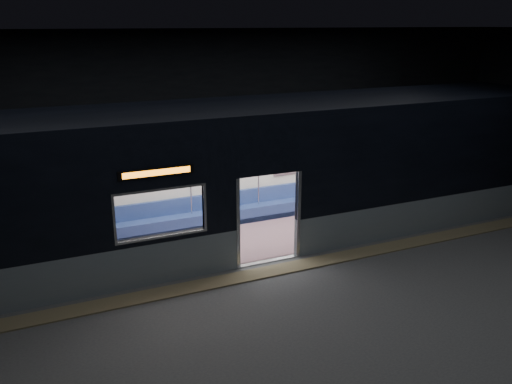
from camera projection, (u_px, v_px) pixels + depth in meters
station_floor at (290, 281)px, 11.32m from camera, size 24.00×14.00×0.01m
station_envelope at (293, 106)px, 10.22m from camera, size 24.00×14.00×5.00m
tactile_strip at (278, 270)px, 11.79m from camera, size 22.80×0.50×0.03m
metro_car at (242, 167)px, 12.97m from camera, size 18.00×3.04×3.35m
passenger at (361, 177)px, 15.82m from camera, size 0.50×0.80×1.49m
handbag at (366, 184)px, 15.64m from camera, size 0.35×0.32×0.15m
transit_map at (291, 161)px, 15.04m from camera, size 1.02×0.03×0.66m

